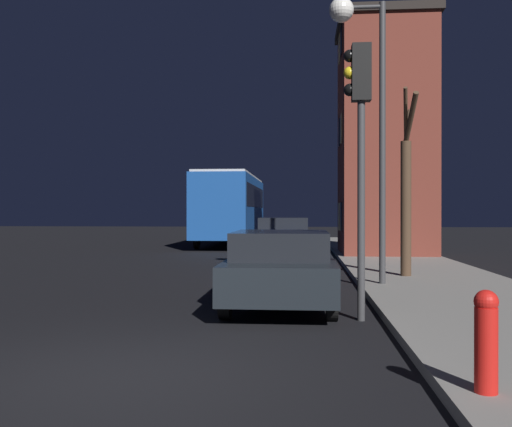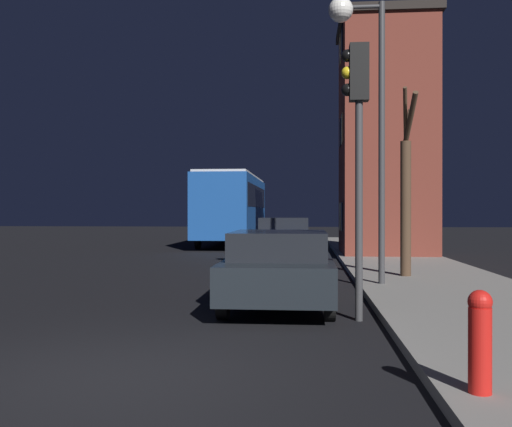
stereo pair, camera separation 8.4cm
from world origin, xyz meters
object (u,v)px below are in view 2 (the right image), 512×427
Objects in this scene: bare_tree at (406,192)px; bus at (233,204)px; streetlamp at (358,65)px; fire_hydrant at (480,339)px; car_mid_lane at (284,239)px; traffic_light at (357,123)px; car_near_lane at (280,267)px.

bus is at bearing 112.48° from bare_tree.
streetlamp reaches higher than fire_hydrant.
car_mid_lane is at bearing 121.43° from bare_tree.
traffic_light reaches higher than car_near_lane.
traffic_light is at bearing -95.36° from streetlamp.
traffic_light is 0.97× the size of bare_tree.
streetlamp is at bearing -73.47° from bus.
traffic_light reaches higher than bus.
streetlamp is 7.03× the size of fire_hydrant.
fire_hydrant is (-0.94, -9.23, -1.60)m from bare_tree.
bare_tree is at bearing 53.54° from car_near_lane.
streetlamp is 17.72m from bus.
car_near_lane is 1.07× the size of car_mid_lane.
bus is at bearing 106.53° from streetlamp.
car_near_lane is (-1.63, -2.42, -4.28)m from streetlamp.
bus is (-4.63, 20.44, -1.00)m from traffic_light.
bare_tree reaches higher than traffic_light.
car_near_lane is (-1.28, 1.26, -2.42)m from traffic_light.
car_near_lane is at bearing -126.46° from bare_tree.
traffic_light is 1.05× the size of car_near_lane.
car_mid_lane is at bearing 98.90° from fire_hydrant.
fire_hydrant is at bearing -77.65° from bus.
bare_tree is 1.08× the size of car_near_lane.
car_mid_lane is (-3.21, 5.26, -1.41)m from bare_tree.
streetlamp is 1.41× the size of bare_tree.
car_mid_lane reaches higher than car_near_lane.
streetlamp is 4.14m from traffic_light.
bus is 19.53m from car_near_lane.
car_near_lane reaches higher than fire_hydrant.
bare_tree is 4.98× the size of fire_hydrant.
car_near_lane is at bearing -88.34° from car_mid_lane.
traffic_light is at bearing 100.20° from fire_hydrant.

